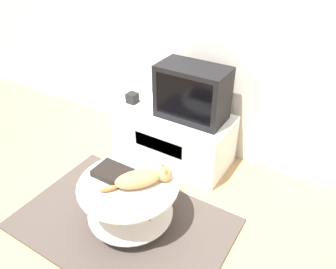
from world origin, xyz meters
TOP-DOWN VIEW (x-y plane):
  - ground_plane at (0.00, 0.00)m, footprint 12.00×12.00m
  - wall_back at (0.00, 1.34)m, footprint 8.00×0.05m
  - rug at (0.00, 0.00)m, footprint 1.67×1.10m
  - tv_stand at (-0.12, 0.98)m, footprint 1.13×0.55m
  - tv at (0.06, 1.01)m, footprint 0.63×0.35m
  - speaker at (-0.58, 0.96)m, footprint 0.10×0.10m
  - coffee_table at (0.05, 0.05)m, footprint 0.76×0.76m
  - dvd_box at (-0.11, 0.06)m, footprint 0.28×0.20m
  - cat at (0.15, 0.10)m, footprint 0.39×0.44m

SIDE VIEW (x-z plane):
  - ground_plane at x=0.00m, z-range 0.00..0.00m
  - rug at x=0.00m, z-range 0.00..0.02m
  - tv_stand at x=-0.12m, z-range 0.00..0.51m
  - coffee_table at x=0.05m, z-range 0.08..0.48m
  - dvd_box at x=-0.11m, z-range 0.42..0.47m
  - cat at x=0.15m, z-range 0.41..0.55m
  - speaker at x=-0.58m, z-range 0.51..0.61m
  - tv at x=0.06m, z-range 0.51..1.01m
  - wall_back at x=0.00m, z-range 0.00..2.60m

